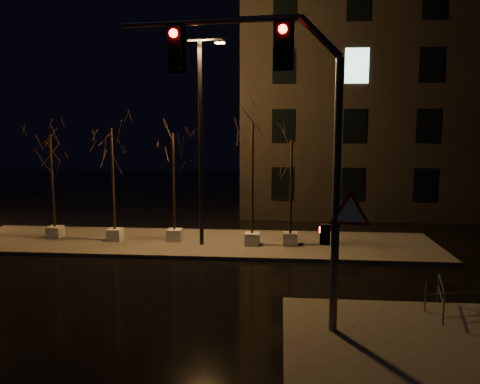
# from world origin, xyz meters

# --- Properties ---
(ground) EXTENTS (90.00, 90.00, 0.00)m
(ground) POSITION_xyz_m (0.00, 0.00, 0.00)
(ground) COLOR black
(ground) RESTS_ON ground
(median) EXTENTS (22.00, 5.00, 0.15)m
(median) POSITION_xyz_m (0.00, 6.00, 0.07)
(median) COLOR #403D39
(median) RESTS_ON ground
(sidewalk_corner) EXTENTS (7.00, 5.00, 0.15)m
(sidewalk_corner) POSITION_xyz_m (7.50, -3.50, 0.07)
(sidewalk_corner) COLOR #403D39
(sidewalk_corner) RESTS_ON ground
(building) EXTENTS (25.00, 12.00, 15.00)m
(building) POSITION_xyz_m (14.00, 18.00, 7.50)
(building) COLOR black
(building) RESTS_ON ground
(tree_0) EXTENTS (1.80, 1.80, 5.06)m
(tree_0) POSITION_xyz_m (-6.89, 6.13, 3.99)
(tree_0) COLOR beige
(tree_0) RESTS_ON median
(tree_1) EXTENTS (1.80, 1.80, 5.37)m
(tree_1) POSITION_xyz_m (-3.84, 5.87, 4.22)
(tree_1) COLOR beige
(tree_1) RESTS_ON median
(tree_2) EXTENTS (1.80, 1.80, 5.13)m
(tree_2) POSITION_xyz_m (-1.03, 6.01, 4.04)
(tree_2) COLOR beige
(tree_2) RESTS_ON median
(tree_3) EXTENTS (1.80, 1.80, 5.60)m
(tree_3) POSITION_xyz_m (2.63, 5.54, 4.40)
(tree_3) COLOR beige
(tree_3) RESTS_ON median
(tree_4) EXTENTS (1.80, 1.80, 4.83)m
(tree_4) POSITION_xyz_m (4.34, 5.75, 3.81)
(tree_4) COLOR beige
(tree_4) RESTS_ON median
(traffic_signal_mast) EXTENTS (6.48, 0.78, 7.94)m
(traffic_signal_mast) POSITION_xyz_m (4.00, -3.11, 5.37)
(traffic_signal_mast) COLOR #53555A
(traffic_signal_mast) RESTS_ON sidewalk_corner
(streetlight_main) EXTENTS (2.26, 0.51, 9.02)m
(streetlight_main) POSITION_xyz_m (0.35, 5.47, 5.36)
(streetlight_main) COLOR black
(streetlight_main) RESTS_ON median
(guard_rail_a) EXTENTS (1.96, 0.48, 0.87)m
(guard_rail_a) POSITION_xyz_m (9.01, -1.50, 0.72)
(guard_rail_a) COLOR #53555A
(guard_rail_a) RESTS_ON sidewalk_corner
(guard_rail_b) EXTENTS (0.46, 1.79, 0.87)m
(guard_rail_b) POSITION_xyz_m (8.46, -1.78, 0.71)
(guard_rail_b) COLOR #53555A
(guard_rail_b) RESTS_ON sidewalk_corner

